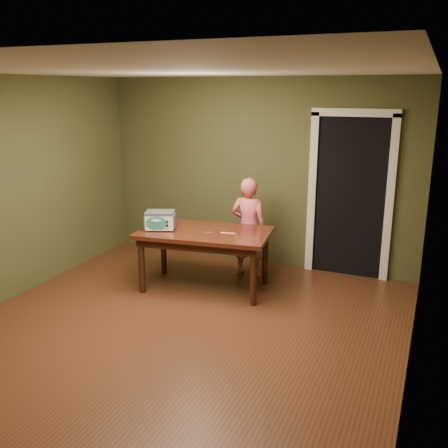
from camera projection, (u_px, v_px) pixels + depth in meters
floor at (172, 336)px, 5.10m from camera, size 5.00×5.00×0.00m
room_shell at (167, 170)px, 4.65m from camera, size 4.52×5.02×2.61m
doorway at (354, 194)px, 6.78m from camera, size 1.10×0.66×2.25m
dining_table at (205, 238)px, 6.16m from camera, size 1.70×1.10×0.75m
toy_oven at (160, 220)px, 6.16m from camera, size 0.43×0.37×0.23m
baking_pan at (209, 233)px, 5.97m from camera, size 0.10×0.10×0.02m
spatula at (228, 233)px, 6.02m from camera, size 0.18×0.05×0.01m
child at (248, 227)px, 6.58m from camera, size 0.49×0.32×1.33m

